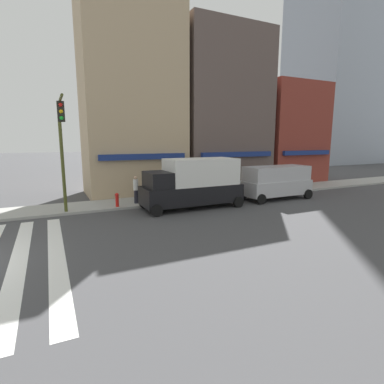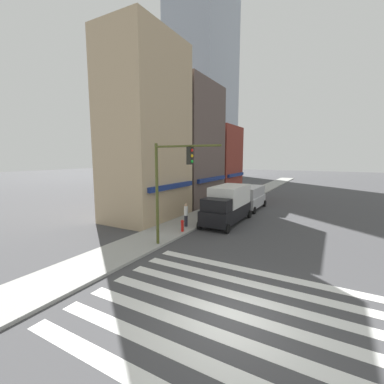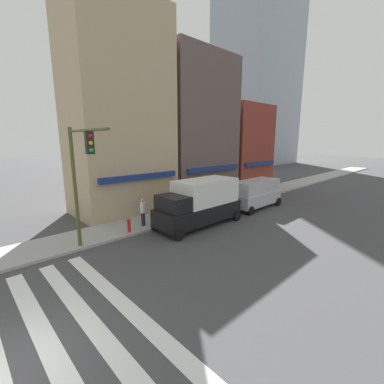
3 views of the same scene
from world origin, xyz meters
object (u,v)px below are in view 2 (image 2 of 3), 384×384
at_px(pedestrian_orange_vest, 223,196).
at_px(pedestrian_white_shirt, 186,214).
at_px(van_silver, 250,197).
at_px(fire_hydrant, 182,225).
at_px(box_truck_black, 227,204).
at_px(traffic_signal, 170,178).

xyz_separation_m(pedestrian_orange_vest, pedestrian_white_shirt, (-10.11, -1.17, 0.00)).
bearing_deg(van_silver, pedestrian_orange_vest, 80.46).
xyz_separation_m(pedestrian_orange_vest, fire_hydrant, (-11.42, -1.64, -0.46)).
bearing_deg(pedestrian_orange_vest, pedestrian_white_shirt, -69.27).
relative_size(van_silver, pedestrian_orange_vest, 2.83).
distance_m(box_truck_black, pedestrian_orange_vest, 7.85).
distance_m(traffic_signal, van_silver, 14.11).
bearing_deg(traffic_signal, box_truck_black, -6.04).
distance_m(pedestrian_white_shirt, fire_hydrant, 1.47).
relative_size(box_truck_black, fire_hydrant, 7.38).
height_order(traffic_signal, fire_hydrant, traffic_signal).
bearing_deg(fire_hydrant, pedestrian_white_shirt, 19.93).
relative_size(pedestrian_white_shirt, fire_hydrant, 2.10).
relative_size(traffic_signal, fire_hydrant, 7.38).
relative_size(traffic_signal, van_silver, 1.24).
xyz_separation_m(box_truck_black, pedestrian_white_shirt, (-3.02, 2.17, -0.51)).
xyz_separation_m(van_silver, pedestrian_white_shirt, (-9.58, 2.17, -0.21)).
height_order(pedestrian_white_shirt, fire_hydrant, pedestrian_white_shirt).
xyz_separation_m(box_truck_black, fire_hydrant, (-4.33, 1.70, -0.97)).
bearing_deg(van_silver, fire_hydrant, 170.63).
relative_size(pedestrian_orange_vest, pedestrian_white_shirt, 1.00).
bearing_deg(pedestrian_white_shirt, fire_hydrant, 150.37).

